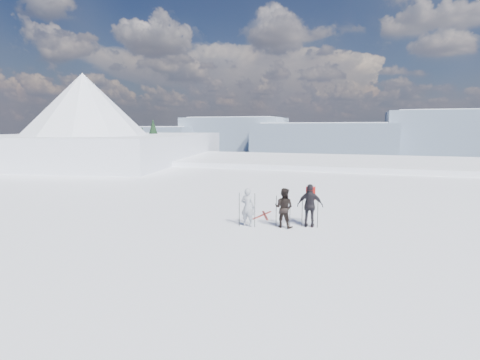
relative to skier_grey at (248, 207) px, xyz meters
The scene contains 9 objects.
lake_basin 28.22m from the skier_grey, 87.69° to the left, with size 820.00×820.00×71.62m.
far_mountain_range 453.15m from the skier_grey, 86.11° to the left, with size 770.00×110.00×53.00m.
near_ridge 37.06m from the skier_grey, 133.76° to the left, with size 31.37×35.68×25.62m.
skier_grey is the anchor object (origin of this frame).
skier_dark 1.42m from the skier_grey, 11.07° to the left, with size 0.76×0.59×1.57m, color black.
skier_pack 2.45m from the skier_grey, 15.31° to the left, with size 1.00×0.42×1.71m, color black.
backpack 2.78m from the skier_grey, 20.94° to the left, with size 0.36×0.20×0.51m, color red.
ski_poles 1.22m from the skier_grey, 11.78° to the left, with size 3.00×0.77×1.36m.
skis_loose 2.07m from the skier_grey, 85.11° to the left, with size 0.72×1.68×0.03m.
Camera 1 is at (3.09, -11.10, 3.91)m, focal length 28.00 mm.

